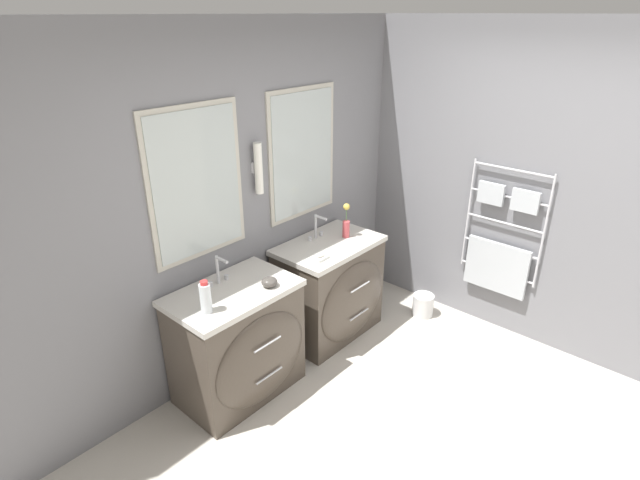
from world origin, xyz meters
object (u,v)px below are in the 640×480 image
Objects in this scene: waste_bin at (423,305)px; vanity_right at (332,289)px; amenity_bowl at (269,282)px; vanity_left at (240,343)px; toiletry_bottle at (206,298)px; flower_vase at (346,224)px.

vanity_right is at bearing 149.32° from waste_bin.
vanity_right is 0.95m from amenity_bowl.
toiletry_bottle reaches higher than vanity_left.
toiletry_bottle reaches higher than amenity_bowl.
vanity_right is (1.02, 0.00, 0.00)m from vanity_left.
vanity_left is 1.89m from waste_bin.
amenity_bowl is (0.49, -0.06, -0.07)m from toiletry_bottle.
waste_bin is at bearing -30.68° from vanity_right.
vanity_left is 4.00× the size of toiletry_bottle.
vanity_right reaches higher than waste_bin.
toiletry_bottle is at bearing -168.62° from vanity_left.
waste_bin is at bearing -14.40° from vanity_left.
waste_bin is (0.78, -0.46, -0.33)m from vanity_right.
flower_vase reaches higher than vanity_left.
toiletry_bottle is 1.98× the size of amenity_bowl.
vanity_left is at bearing 11.38° from toiletry_bottle.
toiletry_bottle is at bearing 172.97° from amenity_bowl.
flower_vase is at bearing 7.25° from amenity_bowl.
waste_bin is at bearing -11.03° from toiletry_bottle.
vanity_left is 1.02m from vanity_right.
vanity_left is at bearing 165.60° from waste_bin.
flower_vase is at bearing 141.26° from waste_bin.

